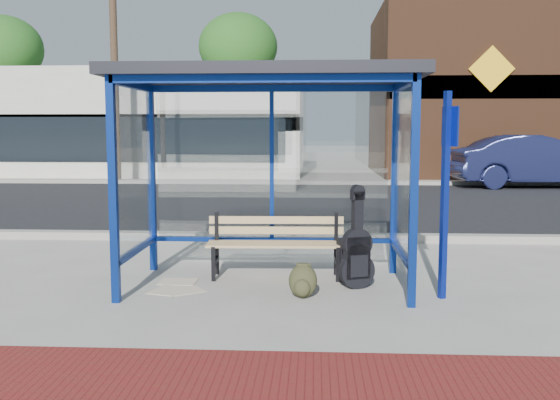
# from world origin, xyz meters

# --- Properties ---
(ground) EXTENTS (120.00, 120.00, 0.00)m
(ground) POSITION_xyz_m (0.00, 0.00, 0.00)
(ground) COLOR #B2ADA0
(ground) RESTS_ON ground
(brick_paver_strip) EXTENTS (60.00, 1.00, 0.01)m
(brick_paver_strip) POSITION_xyz_m (0.00, -2.60, 0.01)
(brick_paver_strip) COLOR maroon
(brick_paver_strip) RESTS_ON ground
(curb_near) EXTENTS (60.00, 0.25, 0.12)m
(curb_near) POSITION_xyz_m (0.00, 2.90, 0.06)
(curb_near) COLOR gray
(curb_near) RESTS_ON ground
(street_asphalt) EXTENTS (60.00, 10.00, 0.00)m
(street_asphalt) POSITION_xyz_m (0.00, 8.00, 0.00)
(street_asphalt) COLOR black
(street_asphalt) RESTS_ON ground
(curb_far) EXTENTS (60.00, 0.25, 0.12)m
(curb_far) POSITION_xyz_m (0.00, 13.10, 0.06)
(curb_far) COLOR gray
(curb_far) RESTS_ON ground
(far_sidewalk) EXTENTS (60.00, 4.00, 0.01)m
(far_sidewalk) POSITION_xyz_m (0.00, 15.00, 0.00)
(far_sidewalk) COLOR #B2ADA0
(far_sidewalk) RESTS_ON ground
(bus_shelter) EXTENTS (3.30, 1.80, 2.42)m
(bus_shelter) POSITION_xyz_m (0.00, 0.07, 2.07)
(bus_shelter) COLOR navy
(bus_shelter) RESTS_ON ground
(storefront_white) EXTENTS (18.00, 6.04, 4.00)m
(storefront_white) POSITION_xyz_m (-9.00, 17.99, 2.00)
(storefront_white) COLOR silver
(storefront_white) RESTS_ON ground
(storefront_brown) EXTENTS (10.00, 7.08, 6.40)m
(storefront_brown) POSITION_xyz_m (8.00, 18.49, 3.20)
(storefront_brown) COLOR #59331E
(storefront_brown) RESTS_ON ground
(tree_left) EXTENTS (3.60, 3.60, 7.03)m
(tree_left) POSITION_xyz_m (-14.00, 22.00, 5.45)
(tree_left) COLOR #4C3826
(tree_left) RESTS_ON ground
(tree_mid) EXTENTS (3.60, 3.60, 7.03)m
(tree_mid) POSITION_xyz_m (-3.00, 22.00, 5.45)
(tree_mid) COLOR #4C3826
(tree_mid) RESTS_ON ground
(utility_pole_west) EXTENTS (1.60, 0.24, 8.00)m
(utility_pole_west) POSITION_xyz_m (-6.00, 13.40, 4.11)
(utility_pole_west) COLOR #4C3826
(utility_pole_west) RESTS_ON ground
(bench) EXTENTS (1.65, 0.45, 0.77)m
(bench) POSITION_xyz_m (0.07, 0.46, 0.44)
(bench) COLOR black
(bench) RESTS_ON ground
(guitar_bag) EXTENTS (0.41, 0.25, 1.09)m
(guitar_bag) POSITION_xyz_m (1.00, -0.04, 0.40)
(guitar_bag) COLOR black
(guitar_bag) RESTS_ON ground
(suitcase) EXTENTS (0.35, 0.28, 0.54)m
(suitcase) POSITION_xyz_m (0.96, 0.31, 0.25)
(suitcase) COLOR black
(suitcase) RESTS_ON ground
(backpack) EXTENTS (0.31, 0.29, 0.36)m
(backpack) POSITION_xyz_m (0.41, -0.47, 0.17)
(backpack) COLOR #2F2F1A
(backpack) RESTS_ON ground
(sign_post) EXTENTS (0.14, 0.26, 2.16)m
(sign_post) POSITION_xyz_m (1.88, -0.40, 1.21)
(sign_post) COLOR #0D2092
(sign_post) RESTS_ON ground
(newspaper_a) EXTENTS (0.43, 0.34, 0.01)m
(newspaper_a) POSITION_xyz_m (-1.06, 0.13, 0.00)
(newspaper_a) COLOR white
(newspaper_a) RESTS_ON ground
(newspaper_b) EXTENTS (0.42, 0.48, 0.01)m
(newspaper_b) POSITION_xyz_m (-1.08, -0.26, 0.00)
(newspaper_b) COLOR white
(newspaper_b) RESTS_ON ground
(newspaper_c) EXTENTS (0.48, 0.46, 0.01)m
(newspaper_c) POSITION_xyz_m (-0.88, -0.28, 0.00)
(newspaper_c) COLOR white
(newspaper_c) RESTS_ON ground
(parked_car) EXTENTS (4.91, 1.91, 1.59)m
(parked_car) POSITION_xyz_m (7.22, 12.48, 0.80)
(parked_car) COLOR #171C41
(parked_car) RESTS_ON ground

